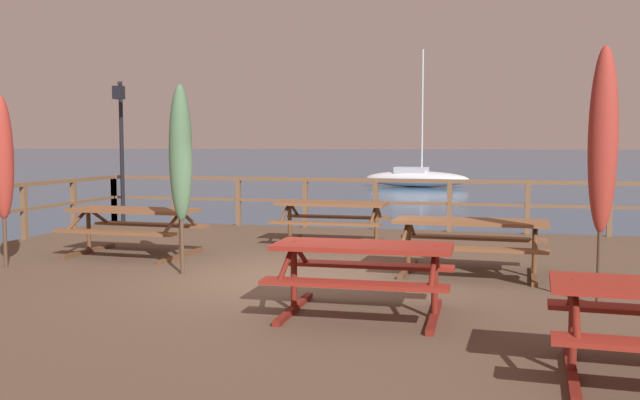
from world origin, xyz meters
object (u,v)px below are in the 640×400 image
at_px(patio_umbrella_short_front, 2,159).
at_px(patio_umbrella_tall_back_right, 603,141).
at_px(picnic_table_front_left, 363,263).
at_px(picnic_table_back_right, 134,221).
at_px(sailboat_distant, 416,178).
at_px(picnic_table_mid_left, 470,234).
at_px(patio_umbrella_tall_mid_right, 181,154).
at_px(picnic_table_front_right, 332,213).
at_px(lamp_post_hooked, 121,131).

bearing_deg(patio_umbrella_short_front, patio_umbrella_tall_back_right, -3.06).
bearing_deg(picnic_table_front_left, patio_umbrella_tall_back_right, 24.30).
height_order(picnic_table_back_right, patio_umbrella_short_front, patio_umbrella_short_front).
bearing_deg(sailboat_distant, patio_umbrella_tall_back_right, -79.77).
height_order(picnic_table_mid_left, patio_umbrella_tall_mid_right, patio_umbrella_tall_mid_right).
bearing_deg(picnic_table_front_right, picnic_table_mid_left, -43.47).
distance_m(picnic_table_back_right, patio_umbrella_tall_back_right, 7.30).
relative_size(picnic_table_front_left, sailboat_distant, 0.25).
bearing_deg(lamp_post_hooked, picnic_table_front_right, -17.49).
height_order(patio_umbrella_tall_back_right, lamp_post_hooked, lamp_post_hooked).
relative_size(picnic_table_mid_left, patio_umbrella_tall_mid_right, 0.81).
xyz_separation_m(patio_umbrella_tall_back_right, sailboat_distant, (-5.74, 31.78, -1.97)).
relative_size(patio_umbrella_short_front, patio_umbrella_tall_back_right, 0.87).
distance_m(picnic_table_mid_left, sailboat_distant, 30.51).
height_order(picnic_table_back_right, patio_umbrella_tall_mid_right, patio_umbrella_tall_mid_right).
bearing_deg(patio_umbrella_tall_back_right, picnic_table_front_right, 135.44).
xyz_separation_m(patio_umbrella_short_front, lamp_post_hooked, (-1.06, 5.18, 0.50)).
bearing_deg(patio_umbrella_tall_back_right, picnic_table_back_right, 164.23).
bearing_deg(picnic_table_back_right, sailboat_distant, 87.74).
xyz_separation_m(patio_umbrella_tall_mid_right, sailboat_distant, (-0.34, 31.20, -1.80)).
distance_m(picnic_table_mid_left, picnic_table_front_left, 2.88).
xyz_separation_m(picnic_table_front_right, picnic_table_front_left, (1.55, -5.12, -0.00)).
distance_m(picnic_table_front_left, patio_umbrella_short_front, 5.98).
xyz_separation_m(picnic_table_back_right, patio_umbrella_tall_mid_right, (1.51, -1.38, 1.12)).
distance_m(patio_umbrella_tall_mid_right, patio_umbrella_short_front, 2.78).
relative_size(picnic_table_mid_left, picnic_table_back_right, 0.99).
height_order(picnic_table_mid_left, picnic_table_front_left, same).
height_order(lamp_post_hooked, sailboat_distant, sailboat_distant).
height_order(patio_umbrella_tall_mid_right, sailboat_distant, sailboat_distant).
xyz_separation_m(picnic_table_front_left, lamp_post_hooked, (-6.73, 6.75, 1.55)).
bearing_deg(picnic_table_front_right, picnic_table_front_left, -73.16).
distance_m(patio_umbrella_tall_mid_right, sailboat_distant, 31.25).
height_order(patio_umbrella_tall_mid_right, lamp_post_hooked, lamp_post_hooked).
bearing_deg(picnic_table_front_left, picnic_table_back_right, 145.07).
bearing_deg(picnic_table_mid_left, patio_umbrella_tall_mid_right, -165.79).
bearing_deg(patio_umbrella_tall_back_right, picnic_table_mid_left, 133.66).
xyz_separation_m(picnic_table_front_right, patio_umbrella_short_front, (-4.12, -3.55, 1.05)).
height_order(patio_umbrella_tall_mid_right, patio_umbrella_short_front, patio_umbrella_tall_mid_right).
xyz_separation_m(picnic_table_front_right, lamp_post_hooked, (-5.19, 1.63, 1.55)).
bearing_deg(patio_umbrella_tall_mid_right, picnic_table_front_right, 68.39).
bearing_deg(picnic_table_back_right, patio_umbrella_short_front, -129.78).
relative_size(picnic_table_mid_left, picnic_table_front_left, 1.12).
height_order(picnic_table_front_right, patio_umbrella_tall_mid_right, patio_umbrella_tall_mid_right).
height_order(picnic_table_back_right, picnic_table_front_left, same).
distance_m(picnic_table_front_left, patio_umbrella_tall_back_right, 3.03).
relative_size(picnic_table_back_right, sailboat_distant, 0.28).
bearing_deg(patio_umbrella_tall_mid_right, sailboat_distant, 90.62).
relative_size(picnic_table_front_right, patio_umbrella_tall_back_right, 0.68).
xyz_separation_m(picnic_table_back_right, lamp_post_hooked, (-2.32, 3.67, 1.55)).
distance_m(picnic_table_front_right, picnic_table_back_right, 3.51).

